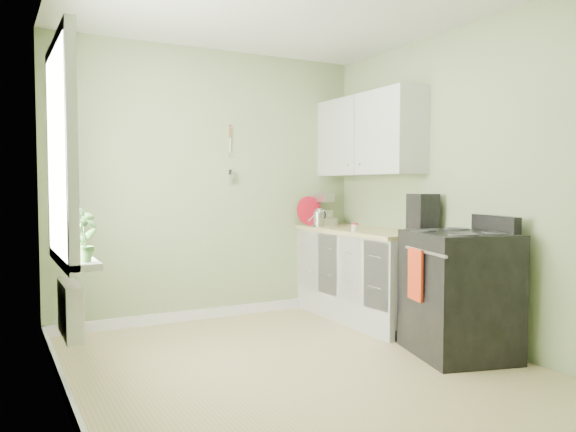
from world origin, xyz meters
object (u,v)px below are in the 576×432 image
stove (459,293)px  coffee_maker (423,215)px  kettle (319,218)px  stand_mixer (322,210)px

stove → coffee_maker: (0.16, 0.61, 0.58)m
stove → kettle: 1.84m
stove → coffee_maker: bearing=75.3°
stove → stand_mixer: (-0.01, 2.05, 0.58)m
stand_mixer → kettle: stand_mixer is taller
coffee_maker → stove: bearing=-104.7°
stand_mixer → kettle: 0.38m
stand_mixer → kettle: size_ratio=2.00×
stove → stand_mixer: size_ratio=2.84×
stove → stand_mixer: stand_mixer is taller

